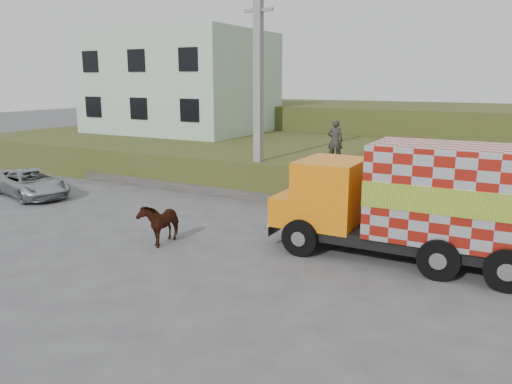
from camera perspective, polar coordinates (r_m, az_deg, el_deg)
The scene contains 10 objects.
ground at distance 15.82m, azimuth -4.54°, elevation -4.50°, with size 120.00×120.00×0.00m, color #474749.
embankment at distance 24.41m, azimuth 8.41°, elevation 3.33°, with size 40.00×12.00×1.50m, color #364D19.
embankment_far at distance 35.74m, azimuth 15.28°, elevation 7.18°, with size 40.00×12.00×3.00m, color #364D19.
retaining_strip at distance 20.23m, azimuth -2.77°, elevation -0.07°, with size 16.00×0.50×0.40m, color #595651.
building at distance 32.09m, azimuth -8.49°, elevation 12.27°, with size 10.00×8.00×6.00m, color #B2CEB0.
utility_pole at distance 19.59m, azimuth 0.27°, elevation 10.97°, with size 1.20×0.30×8.00m.
cargo_truck at distance 13.53m, azimuth 18.03°, elevation -1.04°, with size 7.00×2.49×3.11m.
cow at distance 14.83m, azimuth -10.89°, elevation -3.38°, with size 0.67×1.47×1.24m, color #33140C.
suv at distance 22.32m, azimuth -24.32°, elevation 0.94°, with size 1.84×3.98×1.11m, color #9FA4A9.
pedestrian at distance 19.94m, azimuth 9.03°, elevation 5.82°, with size 0.61×0.40×1.67m, color #2A2926.
Camera 1 is at (8.35, -12.60, 4.67)m, focal length 35.00 mm.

